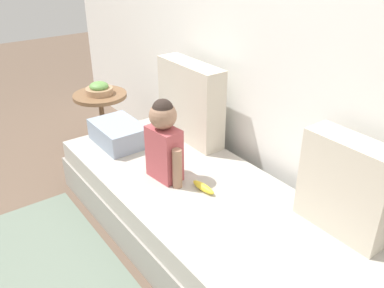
# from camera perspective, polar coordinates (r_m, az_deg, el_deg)

# --- Properties ---
(ground_plane) EXTENTS (12.00, 12.00, 0.00)m
(ground_plane) POSITION_cam_1_polar(r_m,az_deg,el_deg) (2.50, 1.97, -13.75)
(ground_plane) COLOR brown
(back_wall) EXTENTS (5.45, 0.10, 2.36)m
(back_wall) POSITION_cam_1_polar(r_m,az_deg,el_deg) (2.33, 13.90, 15.06)
(back_wall) COLOR white
(back_wall) RESTS_ON ground
(couch) EXTENTS (2.25, 0.88, 0.36)m
(couch) POSITION_cam_1_polar(r_m,az_deg,el_deg) (2.39, 2.04, -10.53)
(couch) COLOR #9C978F
(couch) RESTS_ON ground
(throw_pillow_left) EXTENTS (0.56, 0.16, 0.54)m
(throw_pillow_left) POSITION_cam_1_polar(r_m,az_deg,el_deg) (2.77, -0.22, 5.97)
(throw_pillow_left) COLOR beige
(throw_pillow_left) RESTS_ON couch
(throw_pillow_right) EXTENTS (0.44, 0.16, 0.48)m
(throw_pillow_right) POSITION_cam_1_polar(r_m,az_deg,el_deg) (2.03, 20.93, -5.60)
(throw_pillow_right) COLOR beige
(throw_pillow_right) RESTS_ON couch
(toddler) EXTENTS (0.32, 0.16, 0.49)m
(toddler) POSITION_cam_1_polar(r_m,az_deg,el_deg) (2.31, -4.00, 0.61)
(toddler) COLOR #B24C51
(toddler) RESTS_ON couch
(banana) EXTENTS (0.17, 0.06, 0.04)m
(banana) POSITION_cam_1_polar(r_m,az_deg,el_deg) (2.29, 1.58, -6.13)
(banana) COLOR yellow
(banana) RESTS_ON couch
(folded_blanket) EXTENTS (0.40, 0.28, 0.14)m
(folded_blanket) POSITION_cam_1_polar(r_m,az_deg,el_deg) (2.82, -10.31, 1.49)
(folded_blanket) COLOR #8E9EB2
(folded_blanket) RESTS_ON couch
(side_table) EXTENTS (0.43, 0.43, 0.50)m
(side_table) POSITION_cam_1_polar(r_m,az_deg,el_deg) (3.42, -12.69, 5.17)
(side_table) COLOR brown
(side_table) RESTS_ON ground
(fruit_bowl) EXTENTS (0.22, 0.22, 0.10)m
(fruit_bowl) POSITION_cam_1_polar(r_m,az_deg,el_deg) (3.37, -12.95, 7.58)
(fruit_bowl) COLOR tan
(fruit_bowl) RESTS_ON side_table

